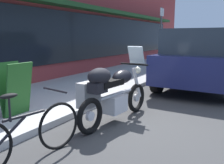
% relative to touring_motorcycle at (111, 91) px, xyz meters
% --- Properties ---
extents(ground_plane, '(80.00, 80.00, 0.00)m').
position_rel_touring_motorcycle_xyz_m(ground_plane, '(0.20, -0.31, -0.59)').
color(ground_plane, '#3B3B3B').
extents(sidewalk_curb, '(30.00, 2.99, 0.12)m').
position_rel_touring_motorcycle_xyz_m(sidewalk_curb, '(9.20, 2.26, -0.53)').
color(sidewalk_curb, '#A9A9A9').
rests_on(sidewalk_curb, ground_plane).
extents(touring_motorcycle, '(2.11, 0.81, 1.38)m').
position_rel_touring_motorcycle_xyz_m(touring_motorcycle, '(0.00, 0.00, 0.00)').
color(touring_motorcycle, black).
rests_on(touring_motorcycle, ground_plane).
extents(parked_bicycle, '(1.68, 0.50, 0.93)m').
position_rel_touring_motorcycle_xyz_m(parked_bicycle, '(-1.80, 0.20, -0.22)').
color(parked_bicycle, black).
rests_on(parked_bicycle, ground_plane).
extents(parked_minivan, '(4.77, 2.31, 1.77)m').
position_rel_touring_motorcycle_xyz_m(parked_minivan, '(4.25, -0.94, 0.34)').
color(parked_minivan, '#191E4C').
rests_on(parked_minivan, ground_plane).
extents(sandwich_board_sign, '(0.55, 0.42, 0.98)m').
position_rel_touring_motorcycle_xyz_m(sandwich_board_sign, '(-0.75, 1.62, 0.02)').
color(sandwich_board_sign, '#1E511E').
rests_on(sandwich_board_sign, sidewalk_curb).
extents(parking_sign_pole, '(0.44, 0.07, 2.66)m').
position_rel_touring_motorcycle_xyz_m(parking_sign_pole, '(6.76, 1.31, 1.09)').
color(parking_sign_pole, '#59595B').
rests_on(parking_sign_pole, sidewalk_curb).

